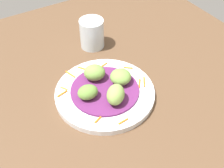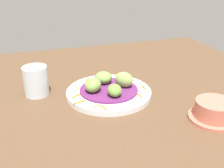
% 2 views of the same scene
% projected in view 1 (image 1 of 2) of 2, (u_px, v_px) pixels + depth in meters
% --- Properties ---
extents(table_surface, '(1.10, 1.10, 0.02)m').
position_uv_depth(table_surface, '(103.00, 115.00, 0.69)').
color(table_surface, brown).
rests_on(table_surface, ground).
extents(main_plate, '(0.25, 0.25, 0.02)m').
position_uv_depth(main_plate, '(105.00, 93.00, 0.72)').
color(main_plate, silver).
rests_on(main_plate, table_surface).
extents(cabbage_bed, '(0.17, 0.17, 0.01)m').
position_uv_depth(cabbage_bed, '(105.00, 90.00, 0.71)').
color(cabbage_bed, '#60235B').
rests_on(cabbage_bed, main_plate).
extents(carrot_garnish, '(0.22, 0.23, 0.00)m').
position_uv_depth(carrot_garnish, '(102.00, 84.00, 0.73)').
color(carrot_garnish, orange).
rests_on(carrot_garnish, main_plate).
extents(guac_scoop_left, '(0.07, 0.07, 0.05)m').
position_uv_depth(guac_scoop_left, '(116.00, 95.00, 0.66)').
color(guac_scoop_left, '#84A851').
rests_on(guac_scoop_left, cabbage_bed).
extents(guac_scoop_center, '(0.06, 0.05, 0.04)m').
position_uv_depth(guac_scoop_center, '(121.00, 77.00, 0.71)').
color(guac_scoop_center, '#759E47').
rests_on(guac_scoop_center, cabbage_bed).
extents(guac_scoop_right, '(0.07, 0.07, 0.04)m').
position_uv_depth(guac_scoop_right, '(95.00, 73.00, 0.72)').
color(guac_scoop_right, '#759E47').
rests_on(guac_scoop_right, cabbage_bed).
extents(guac_scoop_back, '(0.05, 0.05, 0.03)m').
position_uv_depth(guac_scoop_back, '(88.00, 92.00, 0.68)').
color(guac_scoop_back, olive).
rests_on(guac_scoop_back, cabbage_bed).
extents(water_glass, '(0.07, 0.07, 0.09)m').
position_uv_depth(water_glass, '(92.00, 33.00, 0.84)').
color(water_glass, silver).
rests_on(water_glass, table_surface).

